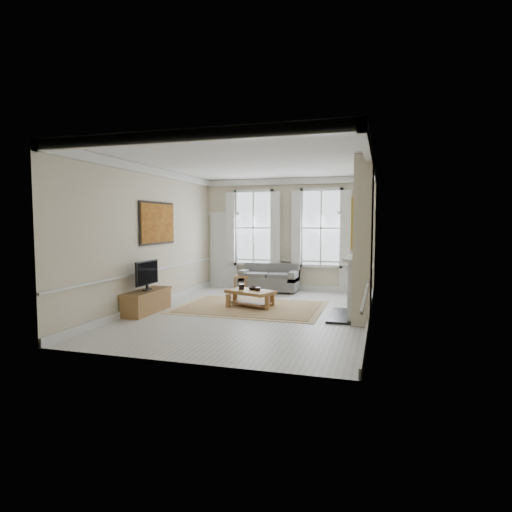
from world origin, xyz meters
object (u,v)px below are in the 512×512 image
(coffee_table, at_px, (251,293))
(tv_stand, at_px, (147,302))
(sofa, at_px, (270,280))
(side_table, at_px, (242,279))

(coffee_table, xyz_separation_m, tv_stand, (-2.10, -1.26, -0.08))
(sofa, relative_size, side_table, 3.34)
(sofa, bearing_deg, tv_stand, -117.10)
(side_table, relative_size, tv_stand, 0.35)
(coffee_table, height_order, tv_stand, tv_stand)
(coffee_table, distance_m, tv_stand, 2.45)
(sofa, height_order, coffee_table, sofa)
(sofa, relative_size, coffee_table, 1.32)
(side_table, xyz_separation_m, coffee_table, (0.94, -2.15, -0.04))
(sofa, distance_m, tv_stand, 4.22)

